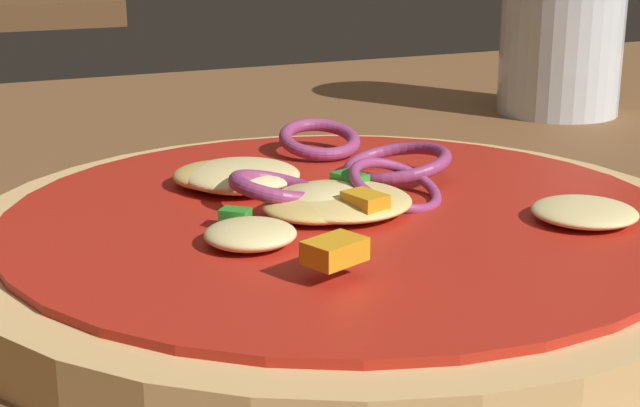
% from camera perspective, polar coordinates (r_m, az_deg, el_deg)
% --- Properties ---
extents(dining_table, '(1.13, 0.92, 0.04)m').
position_cam_1_polar(dining_table, '(0.39, 2.67, -5.37)').
color(dining_table, brown).
rests_on(dining_table, ground).
extents(pizza, '(0.28, 0.28, 0.04)m').
position_cam_1_polar(pizza, '(0.36, 1.20, -1.98)').
color(pizza, tan).
rests_on(pizza, dining_table).
extents(beer_glass, '(0.08, 0.08, 0.12)m').
position_cam_1_polar(beer_glass, '(0.66, 14.05, 9.97)').
color(beer_glass, silver).
rests_on(beer_glass, dining_table).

